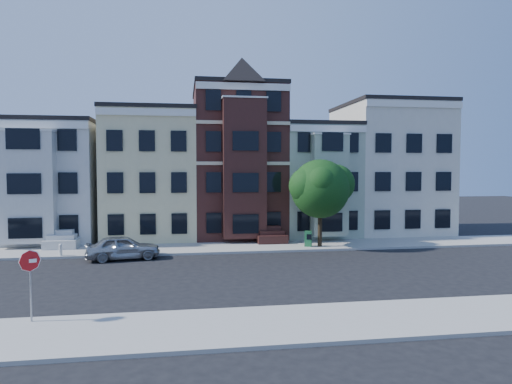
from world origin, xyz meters
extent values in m
plane|color=black|center=(0.00, 0.00, 0.00)|extent=(120.00, 120.00, 0.00)
cube|color=#9E9B93|center=(0.00, 8.00, 0.07)|extent=(60.00, 4.00, 0.15)
cube|color=#9E9B93|center=(0.00, -8.00, 0.07)|extent=(60.00, 4.00, 0.15)
cube|color=beige|center=(-15.00, 14.50, 4.50)|extent=(8.00, 9.00, 9.00)
cube|color=beige|center=(-7.00, 14.50, 5.00)|extent=(7.00, 9.00, 10.00)
cube|color=#391915|center=(0.00, 14.50, 6.00)|extent=(7.00, 9.00, 12.00)
cube|color=#9AA891|center=(6.50, 14.50, 4.50)|extent=(6.00, 9.00, 9.00)
cube|color=beige|center=(13.50, 14.50, 5.50)|extent=(8.00, 9.00, 11.00)
imported|color=#A0A3A9|center=(-8.14, 5.20, 0.76)|extent=(4.66, 2.45, 1.51)
cube|color=#216336|center=(4.20, 7.19, 0.69)|extent=(0.61, 0.58, 1.08)
cylinder|color=silver|center=(-12.09, 6.30, 0.45)|extent=(0.22, 0.22, 0.59)
camera|label=1|loc=(-4.34, -23.63, 5.64)|focal=32.00mm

